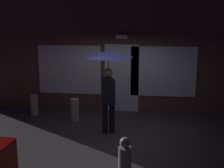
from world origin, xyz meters
TOP-DOWN VIEW (x-y plane):
  - ground_plane at (0.00, 0.00)m, footprint 18.00×18.00m
  - building_facade at (-0.00, 2.34)m, footprint 9.99×0.48m
  - person_with_umbrella at (-0.19, 0.24)m, footprint 1.26×1.26m
  - sidewalk_bollard at (-1.31, 1.07)m, footprint 0.25×0.25m
  - sidewalk_bollard_2 at (-2.72, 1.47)m, footprint 0.24×0.24m
  - fire_hydrant at (0.42, -1.95)m, footprint 0.27×0.27m

SIDE VIEW (x-z plane):
  - ground_plane at x=0.00m, z-range 0.00..0.00m
  - sidewalk_bollard_2 at x=-2.72m, z-range 0.00..0.65m
  - sidewalk_bollard at x=-1.31m, z-range 0.00..0.68m
  - fire_hydrant at x=0.42m, z-range -0.03..0.77m
  - person_with_umbrella at x=-0.19m, z-range 0.64..2.87m
  - building_facade at x=0.00m, z-range -0.02..3.71m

